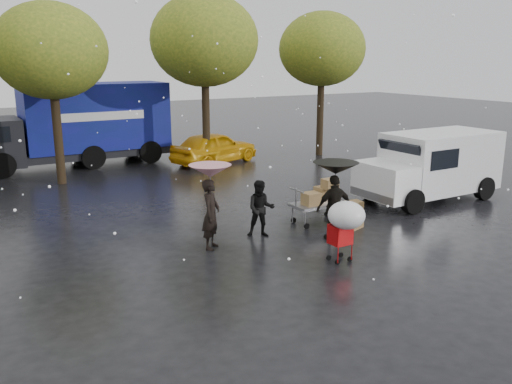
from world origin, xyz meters
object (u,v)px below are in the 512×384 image
white_van (432,165)px  blue_truck (76,125)px  yellow_taxi (214,147)px  shopping_cart (345,219)px  person_black (334,208)px  person_pink (211,214)px  vendor_cart (320,198)px

white_van → blue_truck: size_ratio=0.59×
blue_truck → yellow_taxi: blue_truck is taller
shopping_cart → blue_truck: blue_truck is taller
person_black → blue_truck: 13.93m
shopping_cart → yellow_taxi: (2.86, 12.30, -0.36)m
person_black → yellow_taxi: size_ratio=0.41×
person_pink → white_van: (8.35, 0.57, 0.29)m
person_pink → yellow_taxi: size_ratio=0.42×
person_pink → yellow_taxi: 11.03m
blue_truck → yellow_taxi: (5.27, -2.65, -1.05)m
person_black → person_pink: bearing=-9.3°
person_black → vendor_cart: bearing=-104.0°
person_pink → yellow_taxi: person_pink is taller
vendor_cart → yellow_taxi: (1.40, 9.49, -0.02)m
person_black → shopping_cart: bearing=68.9°
vendor_cart → person_black: bearing=-113.6°
person_black → blue_truck: size_ratio=0.20×
person_pink → yellow_taxi: (5.00, 9.83, -0.16)m
vendor_cart → person_pink: bearing=-174.5°
shopping_cart → white_van: 6.90m
white_van → blue_truck: blue_truck is taller
blue_truck → person_pink: bearing=-88.8°
person_pink → vendor_cart: 3.62m
shopping_cart → blue_truck: bearing=99.2°
white_van → yellow_taxi: size_ratio=1.18×
person_black → yellow_taxi: bearing=-90.9°
vendor_cart → shopping_cart: (-1.45, -2.81, 0.34)m
vendor_cart → shopping_cart: shopping_cart is taller
shopping_cart → person_black: bearing=59.3°
shopping_cart → yellow_taxi: shopping_cart is taller
vendor_cart → blue_truck: blue_truck is taller
blue_truck → white_van: bearing=-54.1°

